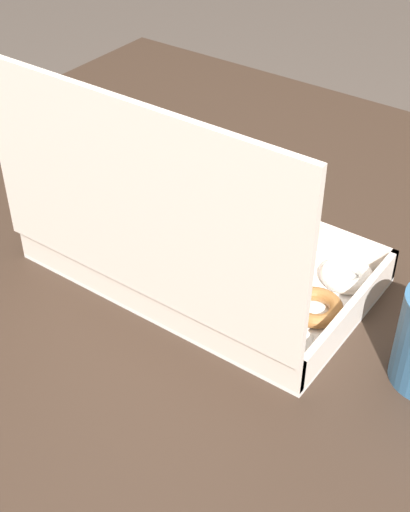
{
  "coord_description": "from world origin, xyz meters",
  "views": [
    {
      "loc": [
        -0.33,
        0.65,
        1.34
      ],
      "look_at": [
        0.07,
        0.08,
        0.8
      ],
      "focal_mm": 50.0,
      "sensor_mm": 36.0,
      "label": 1
    }
  ],
  "objects": [
    {
      "name": "dining_table",
      "position": [
        0.0,
        0.0,
        0.69
      ],
      "size": [
        1.29,
        0.96,
        0.78
      ],
      "color": "#38281E",
      "rests_on": "ground_plane"
    },
    {
      "name": "donut_box",
      "position": [
        0.07,
        0.11,
        0.83
      ],
      "size": [
        0.4,
        0.24,
        0.27
      ],
      "color": "white",
      "rests_on": "dining_table"
    }
  ]
}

